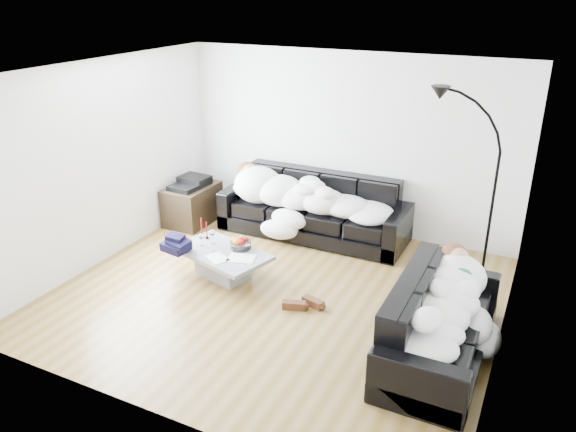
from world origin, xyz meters
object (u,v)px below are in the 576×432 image
at_px(candle_left, 202,227).
at_px(wine_glass_c, 214,246).
at_px(candle_right, 207,231).
at_px(shoes, 303,304).
at_px(sofa_back, 313,207).
at_px(stereo, 191,182).
at_px(coffee_table, 223,264).
at_px(sleeper_back, 312,195).
at_px(fruit_bowl, 241,242).
at_px(floor_lamp, 492,207).
at_px(wine_glass_b, 202,240).
at_px(sofa_right, 441,320).
at_px(wine_glass_a, 212,237).
at_px(sleeper_right, 444,300).
at_px(av_cabinet, 192,204).

bearing_deg(candle_left, wine_glass_c, -38.32).
xyz_separation_m(candle_right, shoes, (1.60, -0.47, -0.41)).
height_order(candle_left, candle_right, candle_left).
height_order(sofa_back, wine_glass_c, sofa_back).
xyz_separation_m(candle_left, stereo, (-0.88, 1.02, 0.17)).
xyz_separation_m(coffee_table, stereo, (-1.35, 1.28, 0.48)).
relative_size(sleeper_back, stereo, 5.24).
bearing_deg(fruit_bowl, floor_lamp, 19.06).
height_order(wine_glass_b, floor_lamp, floor_lamp).
xyz_separation_m(coffee_table, floor_lamp, (2.98, 1.15, 0.88)).
bearing_deg(sofa_right, wine_glass_c, 82.22).
height_order(sofa_back, wine_glass_a, sofa_back).
bearing_deg(stereo, sleeper_right, -19.53).
bearing_deg(av_cabinet, sofa_back, 11.32).
bearing_deg(candle_right, sleeper_right, -11.96).
bearing_deg(coffee_table, floor_lamp, 21.05).
bearing_deg(wine_glass_b, shoes, -9.40).
distance_m(wine_glass_a, stereo, 1.61).
bearing_deg(wine_glass_b, candle_right, 106.44).
bearing_deg(coffee_table, av_cabinet, 136.60).
distance_m(sofa_right, av_cabinet, 4.49).
bearing_deg(wine_glass_a, wine_glass_c, -53.39).
distance_m(candle_left, stereo, 1.36).
height_order(wine_glass_a, shoes, wine_glass_a).
distance_m(coffee_table, av_cabinet, 1.86).
xyz_separation_m(candle_right, stereo, (-0.98, 1.05, 0.19)).
bearing_deg(sleeper_right, shoes, 82.64).
relative_size(sofa_right, wine_glass_a, 10.84).
bearing_deg(candle_right, av_cabinet, 133.01).
bearing_deg(fruit_bowl, wine_glass_c, -139.32).
height_order(wine_glass_c, stereo, stereo).
bearing_deg(sofa_back, candle_left, -125.26).
xyz_separation_m(sofa_right, wine_glass_b, (-3.11, 0.46, 0.03)).
height_order(candle_right, stereo, stereo).
height_order(sofa_back, shoes, sofa_back).
xyz_separation_m(sofa_right, coffee_table, (-2.80, 0.44, -0.23)).
distance_m(coffee_table, wine_glass_c, 0.27).
xyz_separation_m(candle_left, av_cabinet, (-0.88, 1.02, -0.19)).
relative_size(candle_right, shoes, 0.51).
bearing_deg(wine_glass_b, sofa_right, -8.37).
distance_m(sofa_right, fruit_bowl, 2.70).
distance_m(sleeper_back, wine_glass_b, 1.80).
bearing_deg(stereo, sofa_back, 14.20).
distance_m(sofa_back, candle_left, 1.71).
bearing_deg(wine_glass_a, shoes, -14.64).
distance_m(sofa_back, av_cabinet, 1.91).
height_order(candle_left, shoes, candle_left).
bearing_deg(sofa_back, wine_glass_c, -109.72).
xyz_separation_m(sofa_back, sofa_right, (2.28, -2.09, -0.04)).
xyz_separation_m(sofa_back, shoes, (0.71, -1.89, -0.39)).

